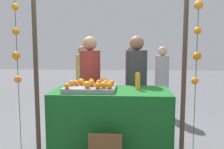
% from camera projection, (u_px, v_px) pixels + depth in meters
% --- Properties ---
extents(stall_counter, '(1.63, 0.83, 0.93)m').
position_uv_depth(stall_counter, '(111.00, 122.00, 3.53)').
color(stall_counter, '#196023').
rests_on(stall_counter, ground_plane).
extents(orange_tray, '(0.70, 0.60, 0.06)m').
position_uv_depth(orange_tray, '(91.00, 88.00, 3.48)').
color(orange_tray, gray).
rests_on(orange_tray, stall_counter).
extents(orange_0, '(0.08, 0.08, 0.08)m').
position_uv_depth(orange_0, '(72.00, 83.00, 3.47)').
color(orange_0, orange).
rests_on(orange_0, orange_tray).
extents(orange_1, '(0.09, 0.09, 0.09)m').
position_uv_depth(orange_1, '(104.00, 85.00, 3.27)').
color(orange_1, orange).
rests_on(orange_1, orange_tray).
extents(orange_2, '(0.08, 0.08, 0.08)m').
position_uv_depth(orange_2, '(87.00, 84.00, 3.39)').
color(orange_2, orange).
rests_on(orange_2, orange_tray).
extents(orange_3, '(0.09, 0.09, 0.09)m').
position_uv_depth(orange_3, '(104.00, 80.00, 3.68)').
color(orange_3, orange).
rests_on(orange_3, orange_tray).
extents(orange_4, '(0.08, 0.08, 0.08)m').
position_uv_depth(orange_4, '(105.00, 83.00, 3.49)').
color(orange_4, orange).
rests_on(orange_4, orange_tray).
extents(orange_5, '(0.08, 0.08, 0.08)m').
position_uv_depth(orange_5, '(99.00, 82.00, 3.52)').
color(orange_5, orange).
rests_on(orange_5, orange_tray).
extents(orange_6, '(0.08, 0.08, 0.08)m').
position_uv_depth(orange_6, '(112.00, 83.00, 3.46)').
color(orange_6, orange).
rests_on(orange_6, orange_tray).
extents(orange_7, '(0.07, 0.07, 0.07)m').
position_uv_depth(orange_7, '(91.00, 82.00, 3.53)').
color(orange_7, orange).
rests_on(orange_7, orange_tray).
extents(orange_8, '(0.07, 0.07, 0.07)m').
position_uv_depth(orange_8, '(91.00, 81.00, 3.71)').
color(orange_8, orange).
rests_on(orange_8, orange_tray).
extents(orange_9, '(0.07, 0.07, 0.07)m').
position_uv_depth(orange_9, '(76.00, 83.00, 3.48)').
color(orange_9, orange).
rests_on(orange_9, orange_tray).
extents(orange_10, '(0.08, 0.08, 0.08)m').
position_uv_depth(orange_10, '(109.00, 85.00, 3.24)').
color(orange_10, orange).
rests_on(orange_10, orange_tray).
extents(orange_11, '(0.09, 0.09, 0.09)m').
position_uv_depth(orange_11, '(87.00, 85.00, 3.27)').
color(orange_11, orange).
rests_on(orange_11, orange_tray).
extents(orange_12, '(0.07, 0.07, 0.07)m').
position_uv_depth(orange_12, '(67.00, 86.00, 3.24)').
color(orange_12, orange).
rests_on(orange_12, orange_tray).
extents(orange_13, '(0.09, 0.09, 0.09)m').
position_uv_depth(orange_13, '(81.00, 82.00, 3.53)').
color(orange_13, orange).
rests_on(orange_13, orange_tray).
extents(orange_14, '(0.08, 0.08, 0.08)m').
position_uv_depth(orange_14, '(98.00, 86.00, 3.22)').
color(orange_14, orange).
rests_on(orange_14, orange_tray).
extents(orange_15, '(0.09, 0.09, 0.09)m').
position_uv_depth(orange_15, '(91.00, 83.00, 3.43)').
color(orange_15, orange).
rests_on(orange_15, orange_tray).
extents(juice_bottle, '(0.07, 0.07, 0.25)m').
position_uv_depth(juice_bottle, '(138.00, 81.00, 3.51)').
color(juice_bottle, orange).
rests_on(juice_bottle, stall_counter).
extents(vendor_left, '(0.34, 0.34, 1.69)m').
position_uv_depth(vendor_left, '(90.00, 91.00, 4.14)').
color(vendor_left, maroon).
rests_on(vendor_left, ground_plane).
extents(vendor_right, '(0.34, 0.34, 1.70)m').
position_uv_depth(vendor_right, '(136.00, 92.00, 4.04)').
color(vendor_right, '#333338').
rests_on(vendor_right, ground_plane).
extents(crowd_person_0, '(0.31, 0.31, 1.53)m').
position_uv_depth(crowd_person_0, '(162.00, 84.00, 5.45)').
color(crowd_person_0, '#99999E').
rests_on(crowd_person_0, ground_plane).
extents(crowd_person_1, '(0.31, 0.31, 1.53)m').
position_uv_depth(crowd_person_1, '(82.00, 80.00, 6.08)').
color(crowd_person_1, tan).
rests_on(crowd_person_1, ground_plane).
extents(crowd_person_2, '(0.31, 0.31, 1.55)m').
position_uv_depth(crowd_person_2, '(132.00, 81.00, 5.77)').
color(crowd_person_2, maroon).
rests_on(crowd_person_2, ground_plane).
extents(canopy_post_left, '(0.06, 0.06, 2.33)m').
position_uv_depth(canopy_post_left, '(36.00, 77.00, 3.06)').
color(canopy_post_left, '#473828').
rests_on(canopy_post_left, ground_plane).
extents(canopy_post_right, '(0.06, 0.06, 2.33)m').
position_uv_depth(canopy_post_right, '(184.00, 78.00, 2.94)').
color(canopy_post_right, '#473828').
rests_on(canopy_post_right, ground_plane).
extents(garland_strand_left, '(0.10, 0.10, 2.11)m').
position_uv_depth(garland_strand_left, '(16.00, 49.00, 3.01)').
color(garland_strand_left, '#2D4C23').
rests_on(garland_strand_left, ground_plane).
extents(garland_strand_right, '(0.11, 0.10, 2.11)m').
position_uv_depth(garland_strand_right, '(197.00, 41.00, 2.86)').
color(garland_strand_right, '#2D4C23').
rests_on(garland_strand_right, ground_plane).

